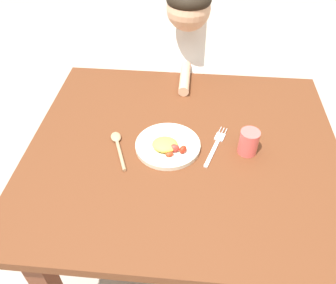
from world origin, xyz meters
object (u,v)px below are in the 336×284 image
person (186,77)px  drinking_cup (249,142)px  plate (168,145)px  fork (216,146)px  spoon (118,144)px

person → drinking_cup: bearing=111.6°
plate → person: size_ratio=0.20×
fork → spoon: bearing=113.1°
spoon → drinking_cup: 0.45m
spoon → drinking_cup: (0.45, 0.01, 0.04)m
plate → person: person is taller
fork → spoon: size_ratio=1.12×
plate → drinking_cup: (0.27, 0.01, 0.03)m
fork → spoon: (-0.34, -0.03, 0.00)m
spoon → drinking_cup: bearing=-109.5°
fork → spoon: 0.34m
plate → spoon: bearing=-178.4°
spoon → person: size_ratio=0.17×
plate → person: bearing=86.7°
drinking_cup → spoon: bearing=-178.3°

